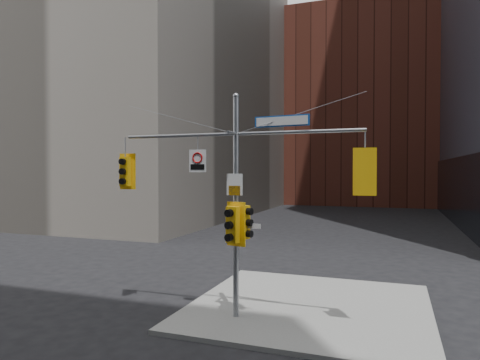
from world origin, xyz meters
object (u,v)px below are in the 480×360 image
Objects in this scene: traffic_light_east_arm at (365,172)px; signal_assembly at (236,184)px; traffic_light_west_arm at (125,171)px; traffic_light_pole_side at (245,222)px; street_sign_blade at (282,121)px; traffic_light_pole_front at (233,225)px; regulatory_sign_arm at (198,160)px.

signal_assembly is at bearing -2.06° from traffic_light_east_arm.
traffic_light_east_arm reaches higher than traffic_light_west_arm.
traffic_light_pole_side is at bearing -6.04° from traffic_light_west_arm.
signal_assembly is 2.45m from street_sign_blade.
traffic_light_west_arm is 0.94× the size of traffic_light_east_arm.
regulatory_sign_arm is at bearing -177.73° from traffic_light_pole_front.
street_sign_blade is (-2.47, 0.00, 1.55)m from traffic_light_east_arm.
traffic_light_west_arm is 8.13m from traffic_light_east_arm.
regulatory_sign_arm is (2.83, -0.03, 0.37)m from traffic_light_west_arm.
traffic_light_pole_front is (-0.32, -0.26, -0.05)m from traffic_light_pole_side.
regulatory_sign_arm reaches higher than traffic_light_pole_front.
signal_assembly is at bearing -6.00° from traffic_light_west_arm.
traffic_light_west_arm is 1.20× the size of traffic_light_pole_side.
signal_assembly is 5.89× the size of traffic_light_east_arm.
traffic_light_east_arm is 0.77× the size of street_sign_blade.
signal_assembly is 5.69× the size of traffic_light_pole_front.
traffic_light_west_arm reaches higher than traffic_light_pole_side.
traffic_light_west_arm is at bearing -2.15° from traffic_light_east_arm.
street_sign_blade is at bearing -5.92° from traffic_light_west_arm.
signal_assembly is 3.98m from traffic_light_east_arm.
signal_assembly reaches higher than traffic_light_pole_side.
regulatory_sign_arm is at bearing -1.84° from traffic_light_east_arm.
street_sign_blade is at bearing -75.62° from traffic_light_pole_side.
traffic_light_east_arm is 5.31m from regulatory_sign_arm.
signal_assembly reaches higher than traffic_light_pole_front.
traffic_light_pole_front is at bearing 1.79° from traffic_light_east_arm.
traffic_light_pole_side is at bearing -0.58° from regulatory_sign_arm.
traffic_light_east_arm is at bearing 5.97° from street_sign_blade.
traffic_light_pole_side is 2.59m from regulatory_sign_arm.
traffic_light_pole_front reaches higher than traffic_light_pole_side.
traffic_light_west_arm is 0.91× the size of traffic_light_pole_front.
traffic_light_pole_front is (-3.96, -0.27, -1.67)m from traffic_light_east_arm.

